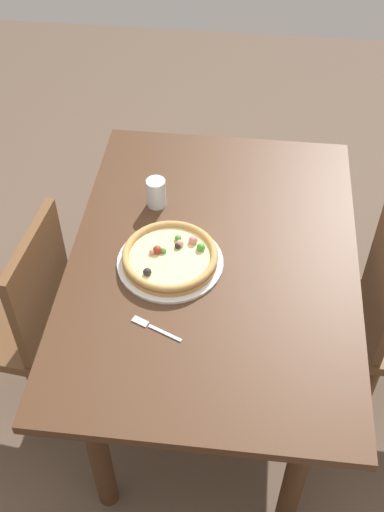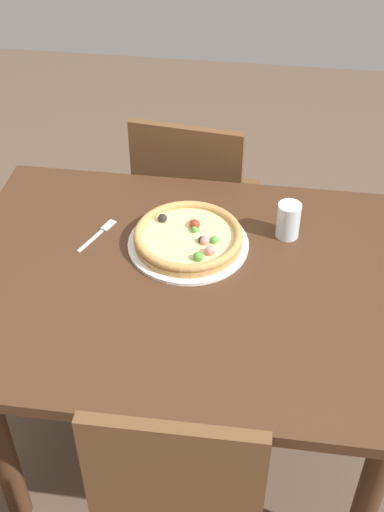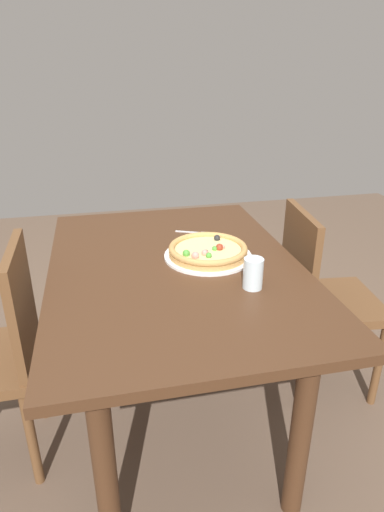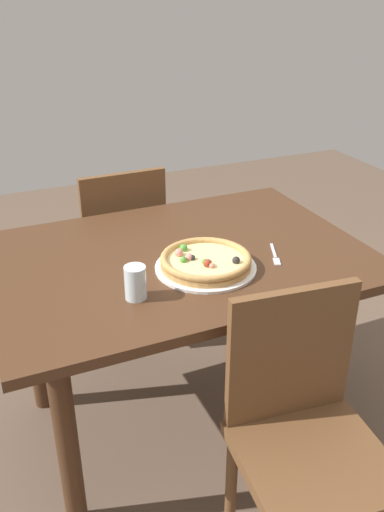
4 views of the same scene
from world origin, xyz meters
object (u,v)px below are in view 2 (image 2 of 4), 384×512
object	(u,v)px
pizza	(188,237)
drinking_glass	(288,220)
dining_table	(196,309)
chair_far	(194,206)
fork	(100,233)
plate	(188,244)

from	to	relation	value
pizza	drinking_glass	xyz separation A→B (m)	(0.27, 0.08, 0.02)
dining_table	drinking_glass	size ratio (longest dim) A/B	12.34
dining_table	chair_far	distance (m)	0.70
chair_far	drinking_glass	xyz separation A→B (m)	(0.33, -0.46, 0.32)
pizza	fork	world-z (taller)	pizza
pizza	fork	size ratio (longest dim) A/B	1.93
drinking_glass	chair_far	bearing A→B (deg)	125.70
dining_table	plate	size ratio (longest dim) A/B	3.86
chair_far	plate	distance (m)	0.61
pizza	chair_far	bearing A→B (deg)	96.02
dining_table	fork	xyz separation A→B (m)	(-0.30, 0.15, 0.11)
dining_table	fork	distance (m)	0.36
fork	drinking_glass	size ratio (longest dim) A/B	1.49
fork	pizza	bearing A→B (deg)	-70.39
fork	drinking_glass	bearing A→B (deg)	-59.39
plate	dining_table	bearing A→B (deg)	-73.40
chair_far	drinking_glass	size ratio (longest dim) A/B	8.35
plate	fork	world-z (taller)	plate
pizza	plate	bearing A→B (deg)	152.62
plate	pizza	bearing A→B (deg)	-27.38
plate	drinking_glass	bearing A→B (deg)	17.23
dining_table	plate	xyz separation A→B (m)	(-0.04, 0.14, 0.12)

